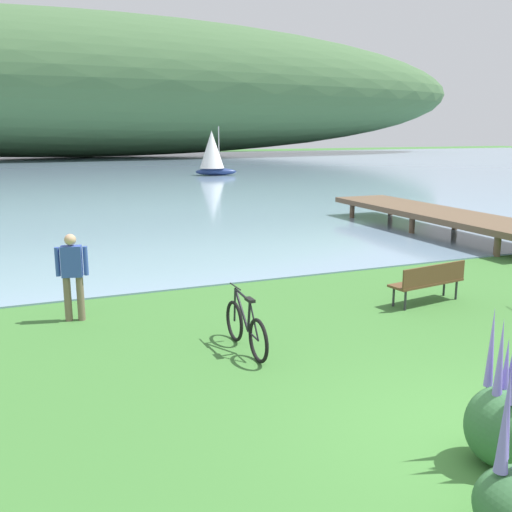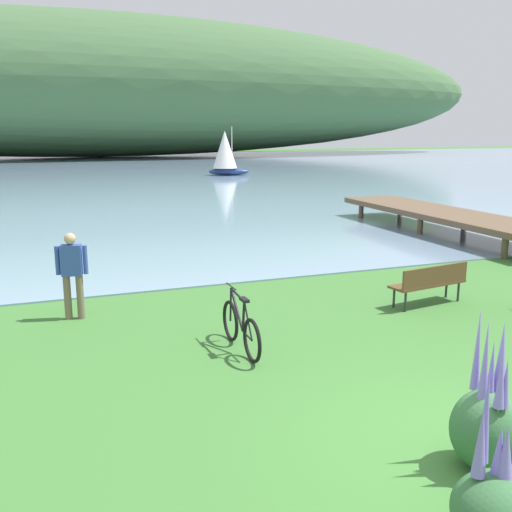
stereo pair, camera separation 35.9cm
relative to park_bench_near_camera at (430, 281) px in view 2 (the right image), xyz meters
name	(u,v)px [view 2 (the right image)]	position (x,y,z in m)	size (l,w,h in m)	color
ground_plane	(467,446)	(-3.09, -4.81, -0.52)	(200.00, 200.00, 0.00)	#3D7533
bay_water	(91,172)	(-3.09, 43.08, -0.50)	(180.00, 80.00, 0.04)	#7A99B2
distant_hillside	(97,86)	(0.87, 72.90, 8.84)	(118.14, 28.00, 18.64)	#42663D
park_bench_near_camera	(430,281)	(0.00, 0.00, 0.00)	(1.85, 0.74, 0.88)	brown
bicycle_leaning_near_bench	(241,328)	(-4.58, -1.02, -0.12)	(0.10, 1.77, 1.01)	black
person_at_shoreline	(72,270)	(-7.07, 1.73, 0.46)	(0.60, 0.30, 1.71)	#72604C
echium_bush_closest_to_camera	(487,424)	(-3.22, -5.22, 0.00)	(0.77, 0.77, 1.76)	#386B3D
echium_bush_mid_cluster	(497,505)	(-4.01, -6.22, -0.12)	(0.80, 0.80, 1.57)	#386B3D
sailboat_nearest_to_shore	(225,152)	(6.77, 35.23, 1.34)	(3.42, 2.43, 3.87)	navy
pier_dock	(443,214)	(5.91, 7.08, 0.17)	(2.40, 10.00, 0.80)	brown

